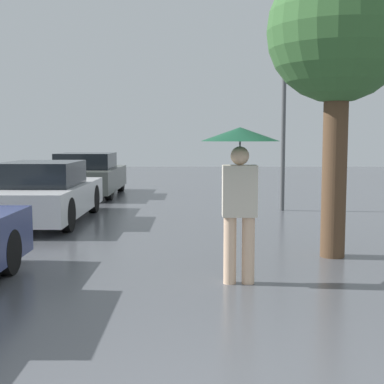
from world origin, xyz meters
name	(u,v)px	position (x,y,z in m)	size (l,w,h in m)	color
pedestrian	(241,166)	(0.35, 3.92, 1.40)	(0.93, 0.93, 1.86)	beige
parked_car_middle	(47,193)	(-3.26, 8.70, 0.59)	(1.67, 4.21, 1.25)	silver
parked_car_farthest	(89,175)	(-3.36, 13.74, 0.61)	(1.84, 3.98, 1.29)	#4C514C
tree	(340,36)	(1.85, 5.37, 3.16)	(2.01, 2.01, 4.24)	brown
street_lamp	(286,73)	(1.95, 10.37, 3.26)	(0.29, 0.29, 5.12)	#515456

